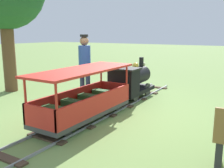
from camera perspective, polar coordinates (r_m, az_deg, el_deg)
ground_plane at (r=5.68m, az=-0.49°, el=-5.61°), size 60.00×60.00×0.00m
track at (r=5.66m, az=-0.60°, el=-5.50°), size 0.76×6.05×0.04m
locomotive at (r=6.41m, az=4.26°, el=0.79°), size 0.72×1.45×0.98m
passenger_car at (r=4.83m, az=-6.28°, el=-3.54°), size 0.82×2.35×0.97m
conductor_person at (r=6.45m, az=-6.16°, el=5.07°), size 0.30×0.30×1.62m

